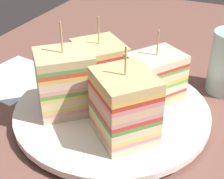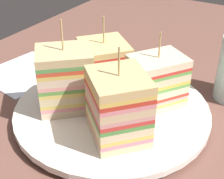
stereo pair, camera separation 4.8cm
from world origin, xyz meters
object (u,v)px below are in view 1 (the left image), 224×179
(sandwich_wedge_0, at_px, (155,79))
(sandwich_wedge_1, at_px, (100,65))
(napkin, at_px, (15,78))
(plate, at_px, (112,110))
(sandwich_wedge_3, at_px, (124,106))
(sandwich_wedge_2, at_px, (66,82))
(chip_pile, at_px, (101,96))

(sandwich_wedge_0, relative_size, sandwich_wedge_1, 0.97)
(napkin, bearing_deg, plate, -98.25)
(sandwich_wedge_3, xyz_separation_m, napkin, (0.08, 0.25, -0.06))
(sandwich_wedge_1, height_order, sandwich_wedge_3, sandwich_wedge_3)
(sandwich_wedge_2, height_order, chip_pile, sandwich_wedge_2)
(chip_pile, bearing_deg, sandwich_wedge_1, 28.18)
(plate, distance_m, napkin, 0.21)
(plate, xyz_separation_m, sandwich_wedge_2, (-0.03, 0.06, 0.05))
(plate, distance_m, sandwich_wedge_0, 0.08)
(plate, relative_size, sandwich_wedge_1, 2.47)
(sandwich_wedge_0, relative_size, chip_pile, 1.43)
(sandwich_wedge_2, xyz_separation_m, chip_pile, (0.03, -0.04, -0.03))
(napkin, bearing_deg, sandwich_wedge_0, -87.33)
(plate, xyz_separation_m, napkin, (0.03, 0.21, -0.01))
(plate, xyz_separation_m, chip_pile, (-0.00, 0.02, 0.02))
(sandwich_wedge_2, bearing_deg, sandwich_wedge_1, 39.61)
(plate, bearing_deg, sandwich_wedge_0, -49.83)
(sandwich_wedge_3, distance_m, napkin, 0.27)
(chip_pile, bearing_deg, plate, -88.17)
(sandwich_wedge_0, xyz_separation_m, chip_pile, (-0.04, 0.07, -0.02))
(plate, xyz_separation_m, sandwich_wedge_3, (-0.05, -0.04, 0.05))
(sandwich_wedge_0, xyz_separation_m, sandwich_wedge_1, (0.01, 0.09, -0.00))
(sandwich_wedge_1, height_order, chip_pile, sandwich_wedge_1)
(sandwich_wedge_1, bearing_deg, napkin, -133.21)
(chip_pile, relative_size, napkin, 0.59)
(sandwich_wedge_1, xyz_separation_m, napkin, (-0.02, 0.16, -0.05))
(sandwich_wedge_0, bearing_deg, plate, -16.00)
(sandwich_wedge_1, bearing_deg, sandwich_wedge_2, -58.42)
(sandwich_wedge_2, height_order, napkin, sandwich_wedge_2)
(sandwich_wedge_0, relative_size, sandwich_wedge_3, 0.90)
(plate, relative_size, napkin, 2.16)
(plate, relative_size, chip_pile, 3.64)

